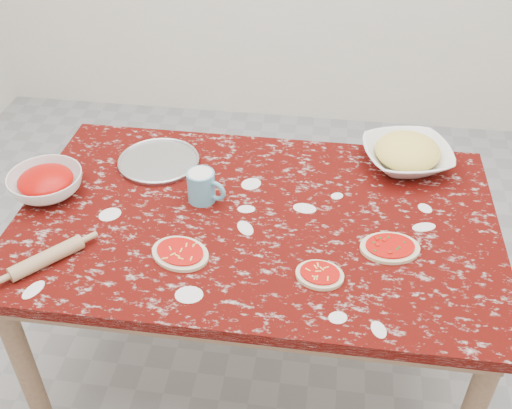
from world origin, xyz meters
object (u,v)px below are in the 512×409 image
at_px(pizza_tray, 159,162).
at_px(flour_mug, 202,186).
at_px(worktable, 256,235).
at_px(rolling_pin, 47,258).
at_px(cheese_bowl, 406,156).
at_px(sauce_bowl, 46,184).

height_order(pizza_tray, flour_mug, flour_mug).
bearing_deg(worktable, pizza_tray, 147.12).
bearing_deg(rolling_pin, worktable, 27.88).
height_order(cheese_bowl, rolling_pin, cheese_bowl).
relative_size(pizza_tray, rolling_pin, 1.28).
height_order(cheese_bowl, flour_mug, flour_mug).
xyz_separation_m(worktable, pizza_tray, (-0.41, 0.26, 0.09)).
bearing_deg(cheese_bowl, sauce_bowl, -164.14).
relative_size(worktable, flour_mug, 11.44).
bearing_deg(flour_mug, cheese_bowl, 24.09).
relative_size(cheese_bowl, flour_mug, 2.27).
bearing_deg(flour_mug, pizza_tray, 136.96).
relative_size(sauce_bowl, rolling_pin, 1.10).
xyz_separation_m(cheese_bowl, flour_mug, (-0.70, -0.31, 0.02)).
bearing_deg(cheese_bowl, rolling_pin, -147.88).
bearing_deg(pizza_tray, flour_mug, -43.04).
relative_size(flour_mug, rolling_pin, 0.60).
bearing_deg(worktable, sauce_bowl, 178.15).
relative_size(pizza_tray, cheese_bowl, 0.94).
relative_size(worktable, rolling_pin, 6.91).
distance_m(worktable, flour_mug, 0.25).
distance_m(pizza_tray, sauce_bowl, 0.41).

